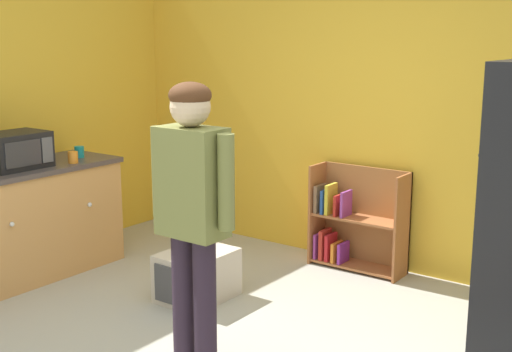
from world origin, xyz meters
TOP-DOWN VIEW (x-y plane):
  - back_wall at (0.00, 2.33)m, footprint 5.20×0.06m
  - left_side_wall at (-2.63, 0.80)m, footprint 0.06×2.99m
  - bookshelf at (-0.19, 2.15)m, footprint 0.80×0.28m
  - standing_person at (-0.03, -0.03)m, footprint 0.57×0.23m
  - pet_carrier at (-0.78, 0.83)m, footprint 0.42×0.55m
  - microwave at (-2.18, 0.33)m, footprint 0.37×0.48m
  - orange_cup at (-2.00, 0.73)m, footprint 0.08×0.08m
  - teal_cup at (-2.16, 0.93)m, footprint 0.08×0.08m

SIDE VIEW (x-z plane):
  - pet_carrier at x=-0.78m, z-range 0.00..0.36m
  - bookshelf at x=-0.19m, z-range -0.05..0.80m
  - orange_cup at x=-2.00m, z-range 0.90..0.99m
  - teal_cup at x=-2.16m, z-range 0.90..0.99m
  - standing_person at x=-0.03m, z-range 0.18..1.86m
  - microwave at x=-2.18m, z-range 0.90..1.18m
  - back_wall at x=0.00m, z-range 0.00..2.70m
  - left_side_wall at x=-2.63m, z-range 0.00..2.70m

